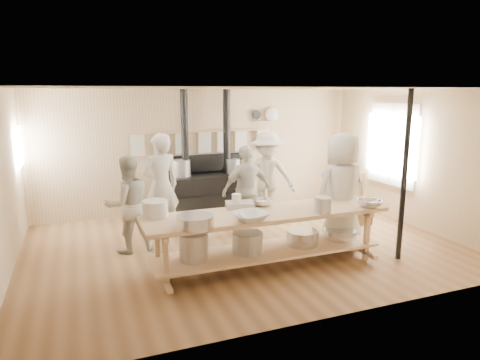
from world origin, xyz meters
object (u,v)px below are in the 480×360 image
object	(u,v)px
roasting_pan	(240,205)
cook_left	(128,204)
stove	(207,190)
cook_right	(247,190)
cook_far_left	(161,186)
prep_table	(266,233)
chair	(357,208)
cook_by_window	(267,176)
cook_center	(342,191)

from	to	relation	value
roasting_pan	cook_left	bearing A→B (deg)	145.42
stove	roasting_pan	size ratio (longest dim) A/B	6.42
cook_left	cook_right	size ratio (longest dim) A/B	0.96
cook_far_left	prep_table	bearing A→B (deg)	109.53
prep_table	stove	bearing A→B (deg)	89.96
prep_table	roasting_pan	world-z (taller)	roasting_pan
cook_far_left	chair	distance (m)	3.87
cook_by_window	roasting_pan	world-z (taller)	cook_by_window
roasting_pan	prep_table	bearing A→B (deg)	-48.82
cook_left	cook_right	xyz separation A→B (m)	(2.09, 0.12, 0.03)
cook_far_left	cook_right	bearing A→B (deg)	153.22
stove	cook_by_window	xyz separation A→B (m)	(1.03, -0.78, 0.37)
cook_right	roasting_pan	xyz separation A→B (m)	(-0.58, -1.16, 0.08)
stove	chair	world-z (taller)	stove
cook_left	cook_right	bearing A→B (deg)	171.32
cook_left	chair	distance (m)	4.43
prep_table	cook_by_window	distance (m)	2.49
stove	chair	distance (m)	3.08
prep_table	cook_far_left	size ratio (longest dim) A/B	1.93
prep_table	cook_right	xyz separation A→B (m)	(0.29, 1.49, 0.30)
stove	cook_by_window	world-z (taller)	stove
stove	cook_right	bearing A→B (deg)	-79.40
prep_table	cook_by_window	world-z (taller)	cook_by_window
cook_right	cook_by_window	distance (m)	1.05
chair	roasting_pan	distance (m)	3.13
cook_far_left	cook_center	world-z (taller)	cook_center
chair	stove	bearing A→B (deg)	158.73
prep_table	cook_center	size ratio (longest dim) A/B	1.88
prep_table	cook_by_window	bearing A→B (deg)	65.32
prep_table	cook_left	world-z (taller)	cook_left
cook_left	chair	xyz separation A→B (m)	(4.40, -0.00, -0.50)
cook_center	cook_left	bearing A→B (deg)	-19.66
cook_far_left	cook_left	xyz separation A→B (m)	(-0.62, -0.47, -0.14)
prep_table	roasting_pan	bearing A→B (deg)	131.18
cook_far_left	cook_by_window	bearing A→B (deg)	176.82
prep_table	cook_by_window	xyz separation A→B (m)	(1.03, 2.24, 0.37)
stove	cook_center	world-z (taller)	stove
stove	cook_far_left	world-z (taller)	stove
cook_far_left	cook_right	size ratio (longest dim) A/B	1.14
cook_center	cook_by_window	xyz separation A→B (m)	(-0.46, 1.92, -0.07)
cook_center	prep_table	bearing A→B (deg)	10.11
cook_left	roasting_pan	size ratio (longest dim) A/B	3.88
prep_table	chair	distance (m)	2.95
stove	prep_table	size ratio (longest dim) A/B	0.72
cook_by_window	cook_left	bearing A→B (deg)	-143.58
chair	roasting_pan	bearing A→B (deg)	-149.05
roasting_pan	stove	bearing A→B (deg)	83.82
cook_right	roasting_pan	bearing A→B (deg)	56.46
cook_left	stove	bearing A→B (deg)	-149.53
cook_left	roasting_pan	distance (m)	1.84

